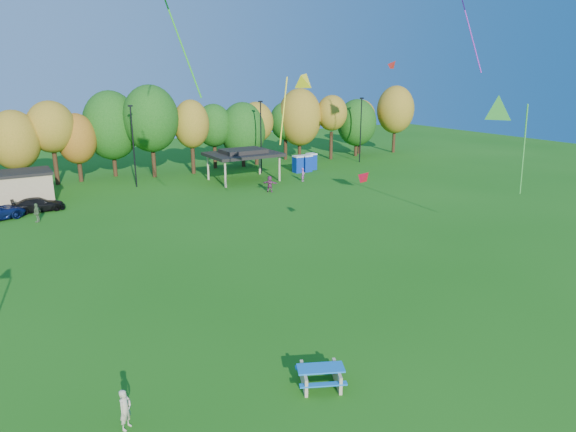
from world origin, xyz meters
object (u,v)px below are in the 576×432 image
porta_potties (305,163)px  picnic_table (320,375)px  kite_flyer (125,409)px  car_d (39,205)px

porta_potties → picnic_table: porta_potties is taller
picnic_table → porta_potties: bearing=82.5°
porta_potties → kite_flyer: bearing=-130.2°
porta_potties → picnic_table: bearing=-122.1°
porta_potties → car_d: (-32.19, -4.04, -0.44)m
car_d → kite_flyer: bearing=179.2°
picnic_table → car_d: bearing=125.3°
picnic_table → car_d: size_ratio=0.54×
kite_flyer → car_d: 34.86m
picnic_table → car_d: (-6.92, 36.30, 0.17)m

